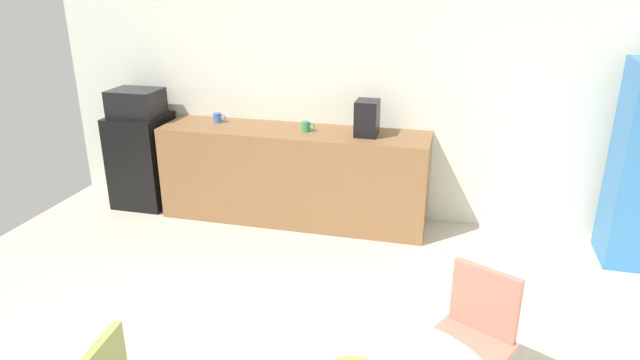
% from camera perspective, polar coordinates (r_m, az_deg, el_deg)
% --- Properties ---
extents(wall_back, '(6.00, 0.10, 2.60)m').
position_cam_1_polar(wall_back, '(5.35, 3.37, 9.87)').
color(wall_back, silver).
rests_on(wall_back, ground_plane).
extents(counter_block, '(2.54, 0.60, 0.90)m').
position_cam_1_polar(counter_block, '(5.36, -2.68, 0.48)').
color(counter_block, brown).
rests_on(counter_block, ground_plane).
extents(mini_fridge, '(0.54, 0.54, 0.94)m').
position_cam_1_polar(mini_fridge, '(6.01, -17.65, 1.96)').
color(mini_fridge, black).
rests_on(mini_fridge, ground_plane).
extents(microwave, '(0.48, 0.38, 0.26)m').
position_cam_1_polar(microwave, '(5.86, -18.29, 7.53)').
color(microwave, black).
rests_on(microwave, mini_fridge).
extents(chair_coral, '(0.57, 0.57, 0.83)m').
position_cam_1_polar(chair_coral, '(3.18, 15.53, -14.22)').
color(chair_coral, silver).
rests_on(chair_coral, ground_plane).
extents(mug_white, '(0.13, 0.08, 0.09)m').
position_cam_1_polar(mug_white, '(5.57, -10.42, 6.28)').
color(mug_white, '#3F66BF').
rests_on(mug_white, counter_block).
extents(mug_green, '(0.13, 0.08, 0.09)m').
position_cam_1_polar(mug_green, '(5.17, -1.44, 5.50)').
color(mug_green, '#338C59').
rests_on(mug_green, counter_block).
extents(coffee_maker, '(0.20, 0.24, 0.32)m').
position_cam_1_polar(coffee_maker, '(5.03, 4.83, 6.33)').
color(coffee_maker, black).
rests_on(coffee_maker, counter_block).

